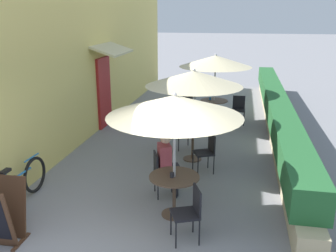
% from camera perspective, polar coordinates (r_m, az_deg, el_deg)
% --- Properties ---
extents(cafe_facade_wall, '(0.98, 14.00, 4.20)m').
position_cam_1_polar(cafe_facade_wall, '(11.96, -9.70, 10.53)').
color(cafe_facade_wall, '#E0CC6B').
rests_on(cafe_facade_wall, ground_plane).
extents(planter_hedge, '(0.60, 13.00, 1.01)m').
position_cam_1_polar(planter_hedge, '(11.57, 16.17, 2.06)').
color(planter_hedge, tan).
rests_on(planter_hedge, ground_plane).
extents(patio_table_near, '(0.86, 0.86, 0.73)m').
position_cam_1_polar(patio_table_near, '(6.44, 0.95, -9.07)').
color(patio_table_near, brown).
rests_on(patio_table_near, ground_plane).
extents(patio_umbrella_near, '(2.21, 2.21, 2.17)m').
position_cam_1_polar(patio_umbrella_near, '(5.96, 1.02, 3.07)').
color(patio_umbrella_near, '#B7B7BC').
rests_on(patio_umbrella_near, ground_plane).
extents(cafe_chair_near_left, '(0.52, 0.52, 0.87)m').
position_cam_1_polar(cafe_chair_near_left, '(7.13, -0.98, -6.75)').
color(cafe_chair_near_left, black).
rests_on(cafe_chair_near_left, ground_plane).
extents(seated_patron_near_left, '(0.49, 0.45, 1.25)m').
position_cam_1_polar(seated_patron_near_left, '(7.08, -0.10, -5.42)').
color(seated_patron_near_left, '#23232D').
rests_on(seated_patron_near_left, ground_plane).
extents(cafe_chair_near_right, '(0.52, 0.52, 0.87)m').
position_cam_1_polar(cafe_chair_near_right, '(5.81, 3.37, -12.62)').
color(cafe_chair_near_right, black).
rests_on(cafe_chair_near_right, ground_plane).
extents(coffee_cup_near, '(0.07, 0.07, 0.09)m').
position_cam_1_polar(coffee_cup_near, '(6.30, 0.61, -7.46)').
color(coffee_cup_near, '#232328').
rests_on(coffee_cup_near, patio_table_near).
extents(patio_table_mid, '(0.86, 0.86, 0.73)m').
position_cam_1_polar(patio_table_mid, '(8.84, 3.80, -1.71)').
color(patio_table_mid, brown).
rests_on(patio_table_mid, ground_plane).
extents(patio_umbrella_mid, '(2.21, 2.21, 2.17)m').
position_cam_1_polar(patio_umbrella_mid, '(8.49, 3.98, 7.24)').
color(patio_umbrella_mid, '#B7B7BC').
rests_on(patio_umbrella_mid, ground_plane).
extents(cafe_chair_mid_left, '(0.53, 0.53, 0.87)m').
position_cam_1_polar(cafe_chair_mid_left, '(8.19, 5.94, -3.61)').
color(cafe_chair_mid_left, black).
rests_on(cafe_chair_mid_left, ground_plane).
extents(cafe_chair_mid_right, '(0.53, 0.53, 0.87)m').
position_cam_1_polar(cafe_chair_mid_right, '(9.53, 1.95, -0.54)').
color(cafe_chair_mid_right, black).
rests_on(cafe_chair_mid_right, ground_plane).
extents(coffee_cup_mid, '(0.07, 0.07, 0.09)m').
position_cam_1_polar(coffee_cup_mid, '(8.91, 4.22, -0.07)').
color(coffee_cup_mid, '#232328').
rests_on(coffee_cup_mid, patio_table_mid).
extents(patio_table_far, '(0.86, 0.86, 0.73)m').
position_cam_1_polar(patio_table_far, '(11.88, 7.01, 3.09)').
color(patio_table_far, brown).
rests_on(patio_table_far, ground_plane).
extents(patio_umbrella_far, '(2.21, 2.21, 2.17)m').
position_cam_1_polar(patio_umbrella_far, '(11.62, 7.26, 9.78)').
color(patio_umbrella_far, '#B7B7BC').
rests_on(patio_umbrella_far, ground_plane).
extents(cafe_chair_far_left, '(0.40, 0.40, 0.87)m').
position_cam_1_polar(cafe_chair_far_left, '(11.88, 3.27, 2.99)').
color(cafe_chair_far_left, black).
rests_on(cafe_chair_far_left, ground_plane).
extents(cafe_chair_far_right, '(0.40, 0.40, 0.87)m').
position_cam_1_polar(cafe_chair_far_right, '(11.94, 10.71, 2.79)').
color(cafe_chair_far_right, black).
rests_on(cafe_chair_far_right, ground_plane).
extents(coffee_cup_far, '(0.07, 0.07, 0.09)m').
position_cam_1_polar(coffee_cup_far, '(11.86, 6.42, 4.19)').
color(coffee_cup_far, teal).
rests_on(coffee_cup_far, patio_table_far).
extents(bicycle_leaning, '(0.13, 1.78, 0.81)m').
position_cam_1_polar(bicycle_leaning, '(7.37, -21.88, -8.48)').
color(bicycle_leaning, black).
rests_on(bicycle_leaning, ground_plane).
extents(menu_board, '(0.64, 0.65, 0.97)m').
position_cam_1_polar(menu_board, '(6.32, -24.23, -12.01)').
color(menu_board, '#422819').
rests_on(menu_board, ground_plane).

